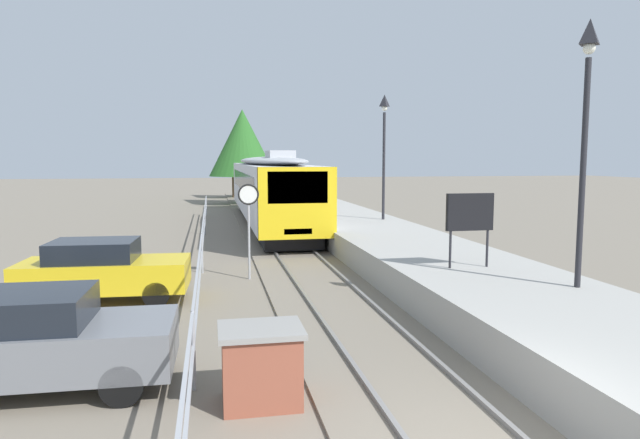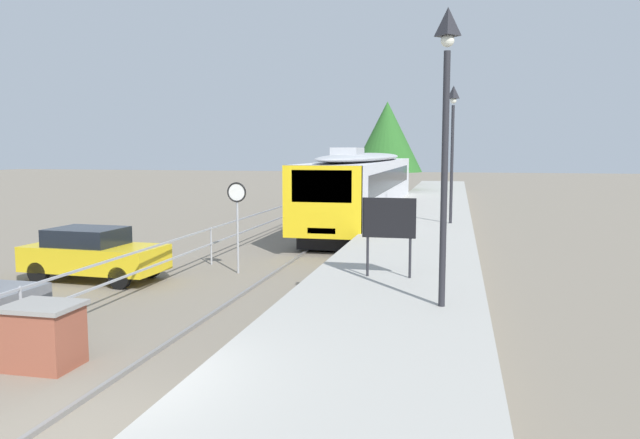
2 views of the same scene
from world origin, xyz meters
name	(u,v)px [view 1 (image 1 of 2)]	position (x,y,z in m)	size (l,w,h in m)	color
ground_plane	(212,232)	(-3.00, 22.00, 0.00)	(160.00, 160.00, 0.00)	slate
track_rails	(273,230)	(0.00, 22.00, 0.03)	(3.20, 60.00, 0.14)	slate
commuter_train	(269,185)	(0.00, 24.08, 2.15)	(2.82, 20.51, 3.74)	silver
station_platform	(337,220)	(3.25, 22.00, 0.45)	(3.90, 60.00, 0.90)	#A8A59E
platform_lamp_near_end	(586,103)	(4.35, 4.61, 4.62)	(0.34, 0.34, 5.35)	#232328
platform_lamp_mid_platform	(384,133)	(4.35, 17.85, 4.62)	(0.34, 0.34, 5.35)	#232328
platform_notice_board	(470,215)	(3.11, 7.00, 2.19)	(1.20, 0.08, 1.80)	#232328
speed_limit_sign	(249,207)	(-1.93, 10.81, 2.12)	(0.61, 0.10, 2.81)	#9EA0A5
brick_utility_cabinet	(261,365)	(-2.33, 2.34, 0.57)	(1.21, 0.99, 1.13)	brown
carpark_fence	(202,244)	(-3.30, 12.00, 0.91)	(0.06, 36.06, 1.25)	#9EA0A5
parked_hatchback_grey	(35,340)	(-5.66, 3.44, 0.79)	(4.03, 1.83, 1.53)	slate
parked_hatchback_yellow	(103,270)	(-5.66, 8.93, 0.79)	(4.08, 1.96, 1.53)	gold
tree_behind_carpark	(234,153)	(-0.93, 45.92, 4.05)	(4.05, 4.05, 6.07)	brown
tree_behind_station_far	(243,143)	(-0.53, 38.45, 4.75)	(5.18, 5.18, 7.32)	brown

